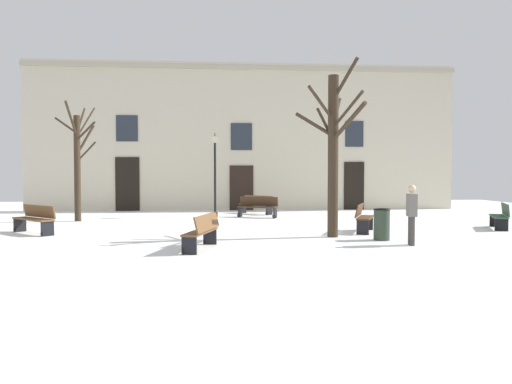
# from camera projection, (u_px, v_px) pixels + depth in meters

# --- Properties ---
(ground_plane) EXTENTS (35.71, 35.71, 0.00)m
(ground_plane) POSITION_uv_depth(u_px,v_px,m) (260.00, 229.00, 16.74)
(ground_plane) COLOR white
(building_facade) EXTENTS (22.32, 0.60, 7.63)m
(building_facade) POSITION_uv_depth(u_px,v_px,m) (244.00, 136.00, 25.68)
(building_facade) COLOR beige
(building_facade) RESTS_ON ground
(tree_near_facade) EXTENTS (1.94, 2.43, 4.69)m
(tree_near_facade) POSITION_uv_depth(u_px,v_px,m) (78.00, 160.00, 19.61)
(tree_near_facade) COLOR #382B1E
(tree_near_facade) RESTS_ON ground
(tree_center) EXTENTS (1.72, 2.77, 5.25)m
(tree_center) POSITION_uv_depth(u_px,v_px,m) (333.00, 149.00, 14.61)
(tree_center) COLOR #382B1E
(tree_center) RESTS_ON ground
(streetlamp) EXTENTS (0.30, 0.30, 3.68)m
(streetlamp) POSITION_uv_depth(u_px,v_px,m) (215.00, 166.00, 21.61)
(streetlamp) COLOR black
(streetlamp) RESTS_ON ground
(litter_bin) EXTENTS (0.48, 0.48, 0.90)m
(litter_bin) POSITION_uv_depth(u_px,v_px,m) (382.00, 224.00, 13.99)
(litter_bin) COLOR #2D3D2D
(litter_bin) RESTS_ON ground
(bench_far_corner) EXTENTS (1.55, 1.61, 0.87)m
(bench_far_corner) POSITION_uv_depth(u_px,v_px,m) (257.00, 204.00, 23.20)
(bench_far_corner) COLOR brown
(bench_far_corner) RESTS_ON ground
(bench_back_to_back_left) EXTENTS (1.76, 1.14, 0.90)m
(bench_back_to_back_left) POSITION_uv_depth(u_px,v_px,m) (258.00, 207.00, 21.32)
(bench_back_to_back_left) COLOR #3D2819
(bench_back_to_back_left) RESTS_ON ground
(bench_facing_shops) EXTENTS (1.69, 1.65, 0.90)m
(bench_facing_shops) POSITION_uv_depth(u_px,v_px,m) (35.00, 219.00, 15.51)
(bench_facing_shops) COLOR brown
(bench_facing_shops) RESTS_ON ground
(bench_near_center_tree) EXTENTS (1.03, 1.62, 0.91)m
(bench_near_center_tree) POSITION_uv_depth(u_px,v_px,m) (363.00, 217.00, 15.93)
(bench_near_center_tree) COLOR #51331E
(bench_near_center_tree) RESTS_ON ground
(bench_near_lamp) EXTENTS (0.93, 1.90, 0.89)m
(bench_near_lamp) POSITION_uv_depth(u_px,v_px,m) (202.00, 231.00, 12.30)
(bench_near_lamp) COLOR brown
(bench_near_lamp) RESTS_ON ground
(bench_by_litter_bin) EXTENTS (1.08, 1.65, 0.88)m
(bench_by_litter_bin) POSITION_uv_depth(u_px,v_px,m) (501.00, 216.00, 16.89)
(bench_by_litter_bin) COLOR #2D4C33
(bench_by_litter_bin) RESTS_ON ground
(person_crossing_plaza) EXTENTS (0.28, 0.41, 1.60)m
(person_crossing_plaza) POSITION_uv_depth(u_px,v_px,m) (412.00, 212.00, 12.97)
(person_crossing_plaza) COLOR #403D3A
(person_crossing_plaza) RESTS_ON ground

